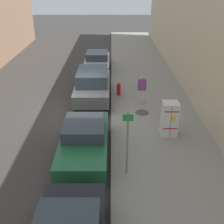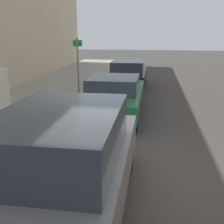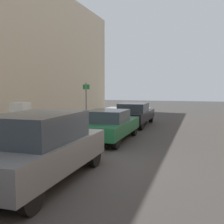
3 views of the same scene
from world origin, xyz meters
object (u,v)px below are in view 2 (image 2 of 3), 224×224
street_sign_post (78,66)px  parked_suv_gray (62,166)px  parked_sedan_green (114,95)px  parked_sedan_dark (128,74)px

street_sign_post → parked_suv_gray: bearing=-77.0°
parked_sedan_green → parked_sedan_dark: (0.00, 5.15, 0.01)m
street_sign_post → parked_suv_gray: 7.27m
street_sign_post → parked_sedan_green: (1.63, -1.38, -0.82)m
parked_sedan_green → parked_sedan_dark: bearing=90.0°
street_sign_post → parked_sedan_dark: street_sign_post is taller
parked_suv_gray → street_sign_post: bearing=103.0°
parked_suv_gray → parked_sedan_green: size_ratio=1.04×
street_sign_post → parked_sedan_dark: (1.63, 3.77, -0.81)m
parked_suv_gray → parked_sedan_green: bearing=90.0°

